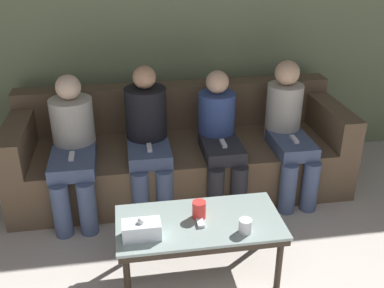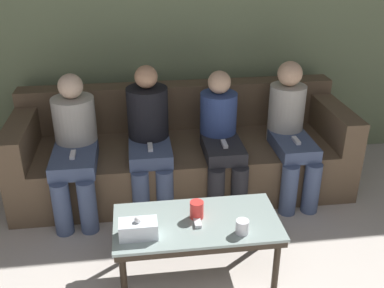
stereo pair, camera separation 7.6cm
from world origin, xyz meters
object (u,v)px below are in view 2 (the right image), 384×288
Objects in this scene: tissue_box at (138,229)px; seated_person_mid_left at (149,134)px; couch at (182,152)px; seated_person_right_end at (290,129)px; cup_near_right at (197,210)px; cup_near_left at (242,227)px; seated_person_mid_right at (221,135)px; coffee_table at (197,227)px; game_remote at (197,220)px; seated_person_left_end at (75,142)px.

tissue_box is 0.20× the size of seated_person_mid_left.
tissue_box is at bearing -107.28° from couch.
cup_near_right is at bearing -134.61° from seated_person_right_end.
seated_person_right_end is (0.65, 1.08, 0.11)m from cup_near_left.
seated_person_right_end is at bearing -15.66° from couch.
seated_person_mid_right is (0.32, 0.90, 0.07)m from cup_near_right.
game_remote reaches higher than coffee_table.
seated_person_left_end is (-1.04, 1.08, 0.10)m from cup_near_left.
tissue_box reaches higher than cup_near_left.
tissue_box is 0.20× the size of seated_person_right_end.
game_remote is at bearing -92.23° from couch.
cup_near_left is 0.39× the size of tissue_box.
seated_person_mid_right is at bearing 56.86° from tissue_box.
seated_person_mid_left is at bearing 177.11° from seated_person_mid_right.
coffee_table is (-0.05, -1.17, 0.08)m from couch.
tissue_box is 0.21× the size of seated_person_mid_right.
seated_person_mid_right is (0.08, 1.09, 0.08)m from cup_near_left.
couch is at bearing 15.79° from seated_person_left_end.
cup_near_right reaches higher than game_remote.
cup_near_right is at bearing 141.59° from cup_near_left.
seated_person_left_end is 1.12m from seated_person_mid_right.
cup_near_left is at bearing -4.59° from tissue_box.
seated_person_mid_left is (-0.24, 0.92, 0.11)m from cup_near_right.
seated_person_mid_left is (-0.24, 0.96, 0.21)m from coffee_table.
seated_person_left_end reaches higher than cup_near_right.
couch is 1.35m from tissue_box.
cup_near_right reaches higher than coffee_table.
game_remote is at bearing -49.46° from seated_person_left_end.
cup_near_right is 0.73× the size of game_remote.
seated_person_left_end is 0.56m from seated_person_mid_left.
seated_person_left_end reaches higher than cup_near_left.
seated_person_mid_left reaches higher than couch.
game_remote is 1.00m from seated_person_mid_right.
couch is 0.91m from seated_person_left_end.
seated_person_mid_right is at bearing 70.75° from game_remote.
seated_person_mid_left reaches higher than seated_person_right_end.
couch is 12.31× the size of tissue_box.
seated_person_mid_right is at bearing -40.03° from couch.
seated_person_mid_left is at bearing 113.26° from cup_near_left.
seated_person_right_end is (1.12, -0.03, -0.01)m from seated_person_mid_left.
seated_person_left_end is 0.97× the size of seated_person_right_end.
seated_person_mid_right is at bearing 70.75° from coffee_table.
coffee_table is 1.24m from seated_person_left_end.
seated_person_left_end reaches higher than seated_person_mid_right.
couch is 0.92m from seated_person_right_end.
tissue_box is at bearing 175.41° from cup_near_left.
coffee_table is 11.77× the size of cup_near_left.
couch is at bearing 87.77° from game_remote.
seated_person_right_end is (0.89, 0.93, 0.14)m from game_remote.
couch is 1.35m from cup_near_left.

